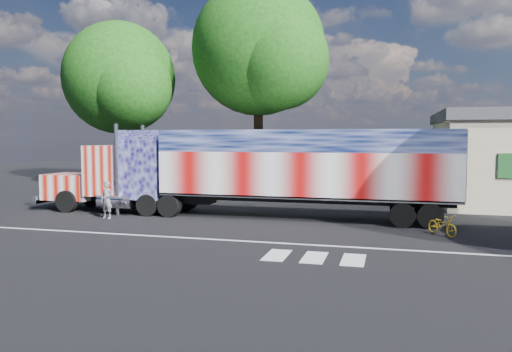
% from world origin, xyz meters
% --- Properties ---
extents(ground, '(100.00, 100.00, 0.00)m').
position_xyz_m(ground, '(0.00, 0.00, 0.00)').
color(ground, black).
extents(lane_markings, '(30.00, 2.67, 0.01)m').
position_xyz_m(lane_markings, '(1.71, -3.77, 0.01)').
color(lane_markings, silver).
rests_on(lane_markings, ground).
extents(semi_truck, '(20.64, 3.26, 4.40)m').
position_xyz_m(semi_truck, '(-0.09, 2.55, 2.26)').
color(semi_truck, black).
rests_on(semi_truck, ground).
extents(coach_bus, '(13.03, 3.03, 3.79)m').
position_xyz_m(coach_bus, '(-1.03, 11.18, 1.96)').
color(coach_bus, white).
rests_on(coach_bus, ground).
extents(woman, '(0.68, 0.50, 1.73)m').
position_xyz_m(woman, '(-6.42, 0.25, 0.86)').
color(woman, slate).
rests_on(woman, ground).
extents(bicycle, '(1.33, 1.57, 0.81)m').
position_xyz_m(bicycle, '(8.20, 0.04, 0.40)').
color(bicycle, gold).
rests_on(bicycle, ground).
extents(tree_n_mid, '(10.56, 10.06, 15.47)m').
position_xyz_m(tree_n_mid, '(-3.39, 16.77, 10.37)').
color(tree_n_mid, black).
rests_on(tree_n_mid, ground).
extents(tree_nw_a, '(9.26, 8.82, 12.87)m').
position_xyz_m(tree_nw_a, '(-14.50, 15.61, 8.40)').
color(tree_nw_a, black).
rests_on(tree_nw_a, ground).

